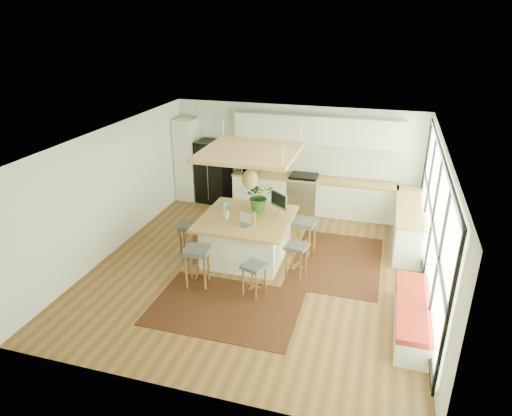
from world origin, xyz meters
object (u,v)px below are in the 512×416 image
(stool_near_right, at_px, (254,278))
(laptop, at_px, (243,220))
(fridge, at_px, (214,169))
(island, at_px, (247,237))
(island_plant, at_px, (259,199))
(stool_left_side, at_px, (189,237))
(microwave, at_px, (249,166))
(stool_right_back, at_px, (304,238))
(monitor, at_px, (279,202))
(stool_near_left, at_px, (198,268))
(stool_right_front, at_px, (296,259))

(stool_near_right, distance_m, laptop, 1.29)
(fridge, xyz_separation_m, island, (1.82, -2.80, -0.46))
(fridge, bearing_deg, laptop, -53.49)
(island, distance_m, island_plant, 0.86)
(stool_near_right, height_order, stool_left_side, stool_left_side)
(stool_left_side, bearing_deg, fridge, 100.42)
(island, bearing_deg, stool_left_side, -174.16)
(fridge, height_order, microwave, fridge)
(stool_right_back, xyz_separation_m, monitor, (-0.55, -0.13, 0.83))
(stool_near_left, height_order, laptop, laptop)
(stool_near_left, bearing_deg, island_plant, 67.47)
(island, relative_size, island_plant, 2.87)
(fridge, relative_size, monitor, 3.31)
(monitor, height_order, island_plant, island_plant)
(stool_left_side, height_order, microwave, microwave)
(stool_near_right, height_order, microwave, microwave)
(stool_near_right, distance_m, stool_right_front, 1.09)
(microwave, bearing_deg, stool_right_front, -50.43)
(stool_near_right, bearing_deg, laptop, 118.62)
(island, distance_m, monitor, 1.01)
(fridge, relative_size, stool_near_left, 2.18)
(stool_near_left, bearing_deg, fridge, 106.83)
(stool_near_left, height_order, microwave, microwave)
(fridge, distance_m, island, 3.37)
(monitor, bearing_deg, island_plant, -149.18)
(island, height_order, island_plant, island_plant)
(stool_right_back, distance_m, microwave, 3.07)
(stool_near_left, relative_size, monitor, 1.52)
(island, xyz_separation_m, stool_left_side, (-1.28, -0.13, -0.11))
(stool_near_left, height_order, stool_near_right, stool_near_left)
(fridge, xyz_separation_m, stool_right_front, (2.97, -3.22, -0.57))
(laptop, bearing_deg, island_plant, 104.18)
(stool_near_right, bearing_deg, island_plant, 103.01)
(stool_left_side, height_order, laptop, laptop)
(island, bearing_deg, monitor, 33.64)
(stool_left_side, distance_m, island_plant, 1.74)
(island, xyz_separation_m, stool_near_right, (0.56, -1.33, -0.11))
(stool_near_left, distance_m, stool_right_front, 1.94)
(fridge, distance_m, monitor, 3.42)
(island_plant, bearing_deg, stool_near_left, -112.53)
(fridge, xyz_separation_m, monitor, (2.40, -2.41, 0.26))
(microwave, bearing_deg, stool_right_back, -41.31)
(island_plant, bearing_deg, stool_left_side, -157.93)
(monitor, bearing_deg, fridge, 172.85)
(stool_right_front, height_order, stool_right_back, stool_right_back)
(stool_near_left, xyz_separation_m, stool_near_right, (1.13, -0.04, 0.00))
(laptop, bearing_deg, monitor, 76.25)
(stool_right_back, bearing_deg, island_plant, -175.95)
(laptop, height_order, monitor, monitor)
(stool_right_front, xyz_separation_m, microwave, (-1.95, 3.20, 0.75))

